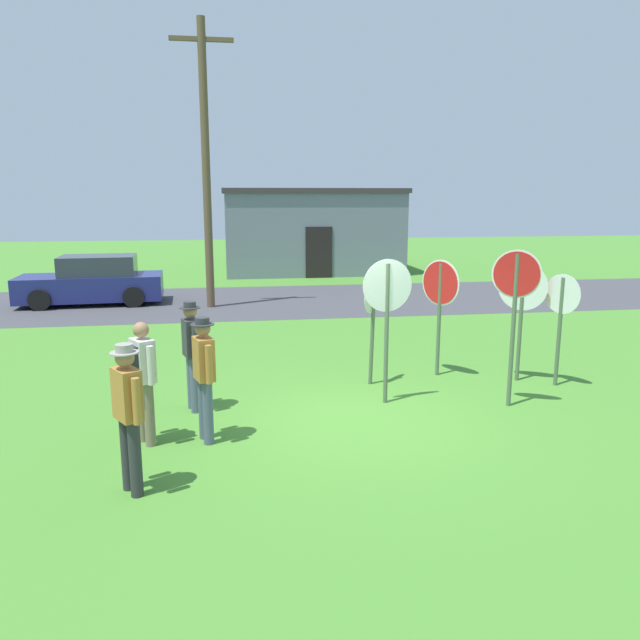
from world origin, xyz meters
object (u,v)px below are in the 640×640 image
(stop_sign_far_back, at_px, (515,301))
(stop_sign_nearest, at_px, (387,305))
(person_on_left, at_px, (192,350))
(utility_pole, at_px, (206,162))
(person_in_teal, at_px, (142,374))
(stop_sign_tallest, at_px, (440,297))
(stop_sign_center_cluster, at_px, (522,300))
(stop_sign_leaning_right, at_px, (561,311))
(parked_car_on_street, at_px, (93,282))
(person_near_signs, at_px, (128,410))
(person_in_blue, at_px, (204,372))
(stop_sign_leaning_left, at_px, (372,315))

(stop_sign_far_back, relative_size, stop_sign_nearest, 1.07)
(stop_sign_nearest, relative_size, person_on_left, 1.35)
(stop_sign_far_back, bearing_deg, stop_sign_nearest, 166.61)
(utility_pole, distance_m, person_in_teal, 11.05)
(stop_sign_tallest, xyz_separation_m, stop_sign_far_back, (0.55, -1.84, 0.22))
(stop_sign_center_cluster, bearing_deg, person_in_teal, -162.71)
(stop_sign_nearest, distance_m, stop_sign_leaning_right, 3.29)
(parked_car_on_street, distance_m, stop_sign_tallest, 12.16)
(stop_sign_leaning_right, relative_size, person_on_left, 1.15)
(stop_sign_tallest, height_order, stop_sign_leaning_right, stop_sign_tallest)
(stop_sign_center_cluster, xyz_separation_m, stop_sign_leaning_right, (0.54, -0.39, -0.14))
(stop_sign_center_cluster, distance_m, person_near_signs, 7.21)
(utility_pole, height_order, person_in_blue, utility_pole)
(parked_car_on_street, distance_m, person_in_blue, 12.28)
(stop_sign_center_cluster, distance_m, person_in_blue, 5.93)
(utility_pole, bearing_deg, stop_sign_leaning_left, -70.12)
(stop_sign_tallest, xyz_separation_m, person_in_blue, (-4.21, -2.57, -0.51))
(stop_sign_nearest, bearing_deg, stop_sign_center_cluster, 17.10)
(person_near_signs, bearing_deg, person_on_left, 78.33)
(stop_sign_nearest, relative_size, person_near_signs, 1.35)
(parked_car_on_street, relative_size, person_near_signs, 2.53)
(stop_sign_tallest, bearing_deg, stop_sign_leaning_right, -26.47)
(person_in_teal, bearing_deg, utility_pole, 86.48)
(utility_pole, height_order, stop_sign_nearest, utility_pole)
(stop_sign_leaning_left, xyz_separation_m, person_in_blue, (-2.85, -2.19, -0.28))
(person_in_blue, relative_size, person_near_signs, 1.00)
(stop_sign_center_cluster, bearing_deg, person_in_blue, -160.02)
(parked_car_on_street, bearing_deg, stop_sign_nearest, -57.63)
(person_in_blue, bearing_deg, person_near_signs, -119.51)
(parked_car_on_street, distance_m, stop_sign_nearest, 12.45)
(stop_sign_nearest, height_order, stop_sign_leaning_right, stop_sign_nearest)
(stop_sign_center_cluster, bearing_deg, person_on_left, -172.80)
(person_near_signs, bearing_deg, parked_car_on_street, 103.03)
(utility_pole, xyz_separation_m, person_in_blue, (0.17, -10.55, -3.32))
(person_near_signs, bearing_deg, person_in_blue, 60.49)
(parked_car_on_street, xyz_separation_m, stop_sign_leaning_right, (9.90, -10.04, 0.66))
(stop_sign_nearest, distance_m, person_in_teal, 3.89)
(stop_sign_nearest, distance_m, person_in_blue, 3.14)
(utility_pole, height_order, stop_sign_tallest, utility_pole)
(stop_sign_tallest, height_order, stop_sign_far_back, stop_sign_far_back)
(stop_sign_tallest, distance_m, stop_sign_center_cluster, 1.45)
(stop_sign_nearest, bearing_deg, parked_car_on_street, 122.37)
(stop_sign_center_cluster, bearing_deg, stop_sign_leaning_right, -35.55)
(stop_sign_tallest, distance_m, person_near_signs, 6.39)
(person_in_teal, bearing_deg, stop_sign_leaning_left, 30.44)
(person_in_blue, bearing_deg, stop_sign_far_back, 8.65)
(stop_sign_tallest, relative_size, stop_sign_far_back, 0.87)
(parked_car_on_street, bearing_deg, person_in_teal, -75.59)
(stop_sign_leaning_left, bearing_deg, person_in_blue, -142.45)
(stop_sign_tallest, bearing_deg, utility_pole, 118.77)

